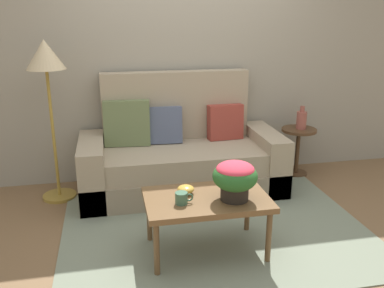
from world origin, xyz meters
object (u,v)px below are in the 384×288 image
(side_table, at_px, (298,143))
(snack_bowl, at_px, (186,189))
(potted_plant, at_px, (235,177))
(coffee_mug, at_px, (182,198))
(table_vase, at_px, (302,120))
(floor_lamp, at_px, (47,70))
(coffee_table, at_px, (207,203))
(couch, at_px, (180,157))

(side_table, bearing_deg, snack_bowl, -140.29)
(potted_plant, xyz_separation_m, coffee_mug, (-0.39, 0.01, -0.13))
(potted_plant, height_order, table_vase, table_vase)
(floor_lamp, bearing_deg, coffee_table, -45.92)
(floor_lamp, distance_m, coffee_mug, 1.82)
(coffee_table, xyz_separation_m, side_table, (1.37, 1.35, -0.04))
(floor_lamp, height_order, coffee_mug, floor_lamp)
(potted_plant, relative_size, snack_bowl, 2.55)
(side_table, xyz_separation_m, potted_plant, (-1.18, -1.43, 0.26))
(couch, relative_size, side_table, 3.75)
(coffee_mug, bearing_deg, coffee_table, 20.01)
(potted_plant, distance_m, snack_bowl, 0.40)
(couch, distance_m, potted_plant, 1.35)
(couch, height_order, floor_lamp, floor_lamp)
(coffee_table, relative_size, table_vase, 3.62)
(side_table, xyz_separation_m, table_vase, (0.02, -0.00, 0.27))
(coffee_table, bearing_deg, snack_bowl, 147.36)
(couch, height_order, potted_plant, couch)
(couch, relative_size, floor_lamp, 1.31)
(potted_plant, relative_size, coffee_mug, 2.47)
(coffee_table, bearing_deg, couch, 89.27)
(couch, relative_size, potted_plant, 6.13)
(coffee_table, relative_size, coffee_mug, 6.96)
(coffee_table, xyz_separation_m, snack_bowl, (-0.14, 0.09, 0.08))
(coffee_table, distance_m, floor_lamp, 1.93)
(couch, distance_m, side_table, 1.36)
(potted_plant, height_order, snack_bowl, potted_plant)
(side_table, bearing_deg, floor_lamp, -177.69)
(potted_plant, bearing_deg, couch, 97.59)
(couch, distance_m, coffee_mug, 1.32)
(coffee_table, distance_m, snack_bowl, 0.19)
(couch, xyz_separation_m, table_vase, (1.37, 0.12, 0.30))
(coffee_mug, bearing_deg, potted_plant, -1.01)
(side_table, xyz_separation_m, coffee_mug, (-1.57, -1.42, 0.13))
(potted_plant, bearing_deg, coffee_table, 157.08)
(couch, distance_m, coffee_table, 1.22)
(couch, bearing_deg, snack_bowl, -97.87)
(floor_lamp, bearing_deg, couch, -0.94)
(coffee_mug, height_order, table_vase, table_vase)
(couch, bearing_deg, table_vase, 5.07)
(floor_lamp, distance_m, table_vase, 2.67)
(couch, relative_size, coffee_mug, 15.16)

